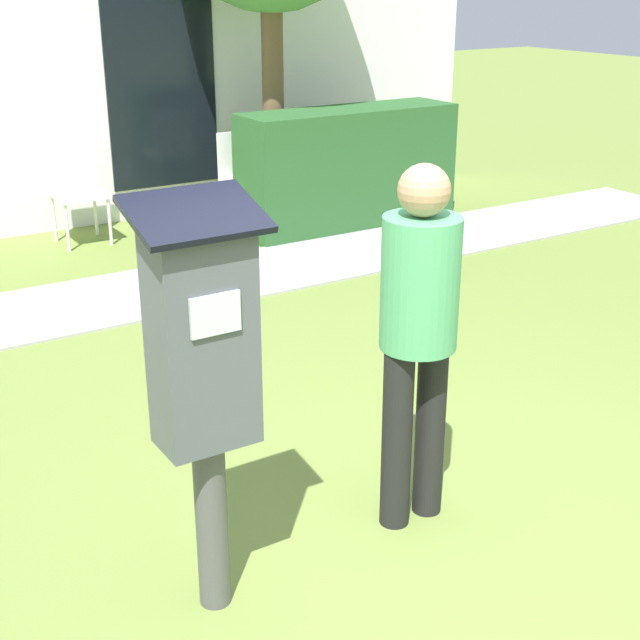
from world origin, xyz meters
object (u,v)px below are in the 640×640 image
Objects in this scene: outdoor_chair_middle at (75,183)px; outdoor_chair_right at (245,173)px; parking_meter at (203,359)px; person_standing at (418,322)px.

outdoor_chair_middle and outdoor_chair_right have the same top height.
outdoor_chair_middle is 1.53m from outdoor_chair_right.
outdoor_chair_middle is at bearing 77.45° from parking_meter.
parking_meter is 5.28m from outdoor_chair_middle.
outdoor_chair_right is at bearing -7.58° from outdoor_chair_middle.
person_standing reaches higher than outdoor_chair_middle.
parking_meter is at bearing -93.57° from outdoor_chair_middle.
outdoor_chair_right is at bearing 102.18° from person_standing.
person_standing is at bearing 3.55° from parking_meter.
parking_meter is 1.00m from person_standing.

